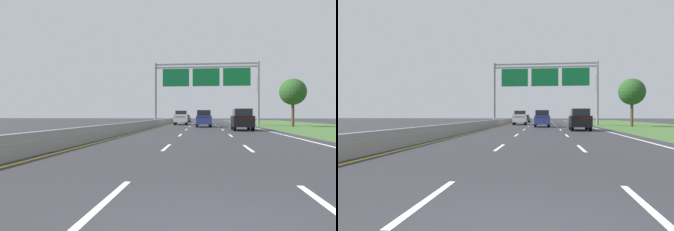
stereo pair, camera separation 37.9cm
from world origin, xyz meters
The scene contains 12 objects.
ground_plane centered at (0.00, 35.00, 0.00)m, with size 220.00×220.00×0.00m, color #2B2B30.
lane_striping centered at (0.00, 34.54, 0.00)m, with size 11.96×106.00×0.01m.
grass_verge_right centered at (13.95, 35.00, 0.01)m, with size 14.00×110.00×0.02m, color #3D602D.
median_barrier_concrete centered at (-6.60, 35.00, 0.35)m, with size 0.60×110.00×0.85m.
overhead_sign_gantry centered at (0.30, 41.51, 6.49)m, with size 15.06×0.42×9.10m.
pickup_truck_white centered at (-3.57, 45.27, 1.07)m, with size 2.12×5.44×2.20m.
car_gold_centre_lane_sedan centered at (-0.23, 58.23, 0.82)m, with size 1.88×4.42×1.57m.
car_darkgreen_left_lane_sedan centered at (-3.71, 62.32, 0.82)m, with size 1.94×4.45×1.57m.
car_silver_centre_lane_suv centered at (-0.01, 48.97, 1.10)m, with size 2.02×4.75×2.11m.
car_black_right_lane_suv centered at (3.66, 27.53, 1.10)m, with size 2.02×4.75×2.11m.
car_blue_centre_lane_suv centered at (-0.06, 36.10, 1.10)m, with size 1.96×4.72×2.11m.
roadside_tree_mid centered at (11.34, 37.89, 4.46)m, with size 3.37×3.37×6.18m.
Camera 1 is at (-0.19, -3.86, 1.49)m, focal length 33.56 mm.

